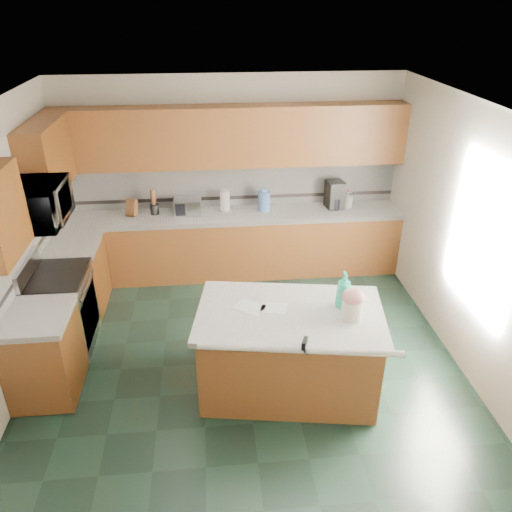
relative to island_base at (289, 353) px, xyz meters
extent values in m
plane|color=black|center=(-0.40, 0.44, -0.43)|extent=(4.60, 4.60, 0.00)
plane|color=white|center=(-0.40, 0.44, 2.27)|extent=(4.60, 4.60, 0.00)
cube|color=beige|center=(-0.40, 2.76, 0.92)|extent=(4.60, 0.04, 2.70)
cube|color=beige|center=(-0.40, -1.88, 0.92)|extent=(4.60, 0.04, 2.70)
cube|color=beige|center=(1.92, 0.44, 0.92)|extent=(0.04, 4.60, 2.70)
cube|color=#422209|center=(-0.40, 2.44, 0.00)|extent=(4.60, 0.60, 0.86)
cube|color=white|center=(-0.40, 2.44, 0.46)|extent=(4.60, 0.64, 0.06)
cube|color=#422209|center=(-0.40, 2.57, 1.51)|extent=(4.60, 0.33, 0.78)
cube|color=silver|center=(-0.40, 2.72, 0.81)|extent=(4.60, 0.02, 0.63)
cube|color=black|center=(-0.40, 2.72, 0.61)|extent=(4.60, 0.01, 0.05)
cube|color=#422209|center=(-2.40, 1.73, 0.00)|extent=(0.60, 0.82, 0.86)
cube|color=white|center=(-2.40, 1.73, 0.46)|extent=(0.64, 0.82, 0.06)
cube|color=#422209|center=(-2.40, 0.20, 0.00)|extent=(0.60, 0.72, 0.86)
cube|color=white|center=(-2.40, 0.20, 0.46)|extent=(0.64, 0.72, 0.06)
cube|color=silver|center=(-2.69, 0.99, 0.81)|extent=(0.02, 2.30, 0.63)
cube|color=black|center=(-2.68, 0.99, 0.61)|extent=(0.01, 2.30, 0.05)
cube|color=#422209|center=(-2.53, 1.86, 1.51)|extent=(0.33, 1.09, 0.78)
cube|color=#B7B7BC|center=(-2.40, 0.94, 0.01)|extent=(0.60, 0.76, 0.88)
cube|color=black|center=(-2.11, 0.94, -0.03)|extent=(0.02, 0.68, 0.55)
cube|color=black|center=(-2.40, 0.94, 0.47)|extent=(0.62, 0.78, 0.04)
cylinder|color=#B7B7BC|center=(-2.08, 0.94, 0.35)|extent=(0.02, 0.66, 0.02)
cube|color=#B7B7BC|center=(-2.66, 0.94, 0.59)|extent=(0.06, 0.76, 0.18)
imported|color=#B7B7BC|center=(-2.40, 0.94, 1.30)|extent=(0.50, 0.73, 0.41)
cube|color=#422209|center=(0.00, 0.00, 0.00)|extent=(1.79, 1.20, 0.86)
cube|color=white|center=(0.00, 0.00, 0.46)|extent=(1.91, 1.32, 0.06)
cylinder|color=white|center=(0.00, -0.53, 0.46)|extent=(1.75, 0.34, 0.06)
cylinder|color=white|center=(0.55, -0.15, 0.59)|extent=(0.21, 0.21, 0.20)
ellipsoid|color=#D48486|center=(0.55, -0.15, 0.72)|extent=(0.21, 0.21, 0.13)
cylinder|color=tan|center=(0.55, -0.15, 0.77)|extent=(0.07, 0.02, 0.02)
sphere|color=tan|center=(0.51, -0.15, 0.77)|extent=(0.04, 0.04, 0.04)
sphere|color=tan|center=(0.58, -0.15, 0.77)|extent=(0.04, 0.04, 0.04)
imported|color=#22B28D|center=(0.51, 0.05, 0.68)|extent=(0.15, 0.15, 0.38)
cube|color=white|center=(-0.14, 0.09, 0.49)|extent=(0.28, 0.24, 0.00)
cube|color=white|center=(-0.38, 0.12, 0.49)|extent=(0.35, 0.33, 0.00)
cube|color=black|center=(0.04, -0.51, 0.50)|extent=(0.07, 0.12, 0.10)
cylinder|color=black|center=(0.04, -0.57, 0.48)|extent=(0.02, 0.08, 0.02)
cube|color=#472814|center=(-1.76, 2.49, 0.61)|extent=(0.17, 0.20, 0.25)
cylinder|color=black|center=(-1.46, 2.52, 0.56)|extent=(0.12, 0.12, 0.14)
cylinder|color=#472814|center=(-1.46, 2.52, 0.74)|extent=(0.07, 0.07, 0.21)
cube|color=#B7B7BC|center=(-1.01, 2.49, 0.60)|extent=(0.37, 0.26, 0.21)
cube|color=black|center=(-1.01, 2.37, 0.60)|extent=(0.32, 0.01, 0.17)
cylinder|color=white|center=(-0.50, 2.54, 0.64)|extent=(0.13, 0.13, 0.29)
cylinder|color=#B7B7BC|center=(-0.50, 2.54, 0.50)|extent=(0.20, 0.20, 0.01)
cylinder|color=#547AC2|center=(0.03, 2.50, 0.63)|extent=(0.17, 0.17, 0.28)
cylinder|color=#547AC2|center=(0.03, 2.50, 0.79)|extent=(0.08, 0.08, 0.04)
cube|color=black|center=(1.02, 2.52, 0.68)|extent=(0.26, 0.27, 0.38)
cylinder|color=black|center=(1.02, 2.46, 0.57)|extent=(0.16, 0.16, 0.16)
imported|color=white|center=(1.20, 2.49, 0.61)|extent=(0.15, 0.15, 0.24)
cylinder|color=red|center=(1.20, 2.49, 0.74)|extent=(0.02, 0.02, 0.03)
cube|color=white|center=(1.89, 0.24, 1.07)|extent=(0.02, 1.40, 1.10)
camera|label=1|loc=(-0.70, -3.85, 3.16)|focal=35.00mm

